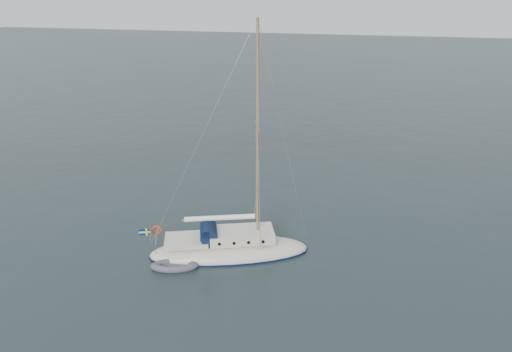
% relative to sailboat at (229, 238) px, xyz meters
% --- Properties ---
extents(ground, '(300.00, 300.00, 0.00)m').
position_rel_sailboat_xyz_m(ground, '(0.97, 0.34, -0.97)').
color(ground, black).
rests_on(ground, ground).
extents(sailboat, '(9.00, 2.70, 12.81)m').
position_rel_sailboat_xyz_m(sailboat, '(0.00, 0.00, 0.00)').
color(sailboat, beige).
rests_on(sailboat, ground).
extents(dinghy, '(2.46, 1.11, 0.35)m').
position_rel_sailboat_xyz_m(dinghy, '(-2.20, -2.21, -0.82)').
color(dinghy, '#54545A').
rests_on(dinghy, ground).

